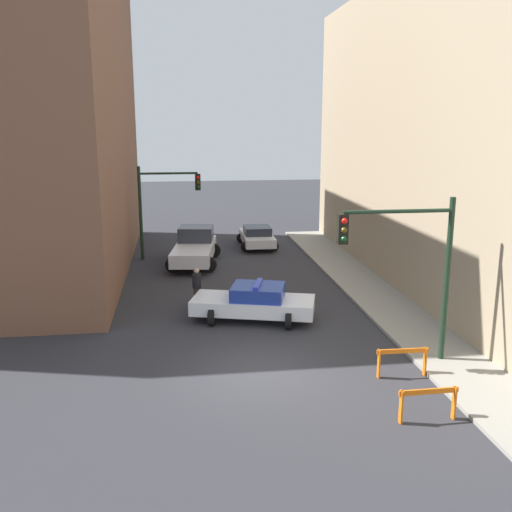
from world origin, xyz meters
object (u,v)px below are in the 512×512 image
(police_car, at_px, (254,302))
(white_truck, at_px, (195,247))
(parked_car_near, at_px, (257,236))
(pedestrian_crossing, at_px, (197,287))
(barrier_front, at_px, (428,399))
(traffic_light_near, at_px, (413,256))
(traffic_light_far, at_px, (160,199))
(barrier_mid, at_px, (402,358))

(police_car, relative_size, white_truck, 0.89)
(parked_car_near, bearing_deg, pedestrian_crossing, -109.40)
(pedestrian_crossing, distance_m, barrier_front, 11.63)
(traffic_light_near, height_order, parked_car_near, traffic_light_near)
(police_car, bearing_deg, barrier_front, -141.95)
(traffic_light_far, relative_size, white_truck, 0.92)
(traffic_light_far, distance_m, police_car, 11.89)
(white_truck, xyz_separation_m, pedestrian_crossing, (-0.15, -7.64, -0.04))
(traffic_light_far, height_order, white_truck, traffic_light_far)
(white_truck, bearing_deg, traffic_light_near, -58.75)
(traffic_light_near, relative_size, barrier_mid, 3.25)
(traffic_light_far, height_order, pedestrian_crossing, traffic_light_far)
(traffic_light_near, bearing_deg, parked_car_near, 97.18)
(parked_car_near, distance_m, barrier_mid, 19.07)
(traffic_light_far, distance_m, barrier_front, 20.72)
(traffic_light_near, xyz_separation_m, pedestrian_crossing, (-6.38, 6.73, -2.67))
(white_truck, distance_m, pedestrian_crossing, 7.64)
(traffic_light_near, bearing_deg, pedestrian_crossing, 133.49)
(police_car, bearing_deg, pedestrian_crossing, 63.79)
(traffic_light_far, distance_m, pedestrian_crossing, 9.50)
(white_truck, bearing_deg, barrier_front, -65.49)
(barrier_front, bearing_deg, parked_car_near, 93.74)
(police_car, xyz_separation_m, parked_car_near, (1.96, 13.32, -0.05))
(pedestrian_crossing, bearing_deg, barrier_mid, -60.79)
(barrier_mid, bearing_deg, police_car, 123.32)
(parked_car_near, xyz_separation_m, barrier_front, (1.41, -21.61, -0.06))
(police_car, xyz_separation_m, barrier_mid, (3.73, -5.67, -0.11))
(police_car, relative_size, barrier_front, 3.14)
(barrier_front, bearing_deg, traffic_light_near, 76.14)
(traffic_light_near, height_order, white_truck, traffic_light_near)
(traffic_light_near, distance_m, traffic_light_far, 17.66)
(pedestrian_crossing, bearing_deg, parked_car_near, 61.73)
(police_car, distance_m, white_truck, 9.79)
(white_truck, relative_size, barrier_front, 3.51)
(parked_car_near, relative_size, barrier_front, 2.69)
(traffic_light_near, xyz_separation_m, parked_car_near, (-2.28, 18.10, -2.86))
(traffic_light_near, height_order, barrier_mid, traffic_light_near)
(parked_car_near, height_order, pedestrian_crossing, pedestrian_crossing)
(traffic_light_far, distance_m, barrier_mid, 18.45)
(barrier_mid, bearing_deg, pedestrian_crossing, 127.65)
(white_truck, bearing_deg, traffic_light_far, 150.83)
(traffic_light_near, xyz_separation_m, police_car, (-4.24, 4.78, -2.81))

